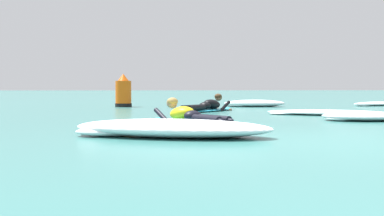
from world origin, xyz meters
The scene contains 9 objects.
ground_plane centered at (0.00, 10.00, 0.00)m, with size 120.00×120.00×0.00m, color #387A75.
surfer_near centered at (-1.86, 3.11, 0.14)m, with size 1.55×2.26×0.54m.
surfer_far centered at (-1.04, 7.81, 0.14)m, with size 1.78×2.32×0.54m.
whitewater_front centered at (5.27, 11.52, 0.07)m, with size 2.11×1.40×0.15m.
whitewater_mid_left centered at (0.77, 10.90, 0.11)m, with size 2.12×0.95×0.24m.
whitewater_mid_right centered at (1.84, 3.97, 0.09)m, with size 1.81×1.21×0.19m.
whitewater_back centered at (-2.15, 0.80, 0.12)m, with size 3.06×1.86×0.25m.
whitewater_far_band centered at (1.74, 6.01, 0.06)m, with size 3.11×1.90×0.13m.
channel_marker_buoy centered at (-3.69, 11.03, 0.46)m, with size 0.56×0.56×1.12m.
Camera 1 is at (-2.23, -6.43, 0.73)m, focal length 47.96 mm.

